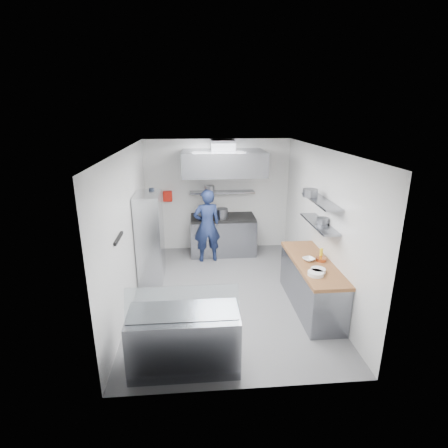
{
  "coord_description": "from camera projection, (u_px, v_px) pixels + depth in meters",
  "views": [
    {
      "loc": [
        -0.57,
        -6.11,
        3.43
      ],
      "look_at": [
        0.0,
        0.6,
        1.25
      ],
      "focal_mm": 28.0,
      "sensor_mm": 36.0,
      "label": 1
    }
  ],
  "objects": [
    {
      "name": "wall_right",
      "position": [
        321.0,
        224.0,
        6.61
      ],
      "size": [
        2.8,
        5.0,
        0.02
      ],
      "primitive_type": "cube",
      "rotation": [
        1.57,
        0.0,
        -1.57
      ],
      "color": "white",
      "rests_on": "floor"
    },
    {
      "name": "rack_bin_b",
      "position": [
        152.0,
        213.0,
        7.64
      ],
      "size": [
        0.15,
        0.19,
        0.17
      ],
      "primitive_type": "cube",
      "color": "yellow",
      "rests_on": "wire_rack"
    },
    {
      "name": "extractor_hood",
      "position": [
        223.0,
        163.0,
        8.02
      ],
      "size": [
        1.9,
        1.15,
        0.55
      ],
      "primitive_type": "cube",
      "color": "gray",
      "rests_on": "wall_back"
    },
    {
      "name": "shelf_pot_c",
      "position": [
        323.0,
        220.0,
        6.23
      ],
      "size": [
        0.21,
        0.21,
        0.1
      ],
      "primitive_type": "cylinder",
      "color": "slate",
      "rests_on": "wall_shelf_lower"
    },
    {
      "name": "wall_shelf_upper",
      "position": [
        321.0,
        201.0,
        6.15
      ],
      "size": [
        0.3,
        1.3,
        0.04
      ],
      "primitive_type": "cube",
      "color": "gray",
      "rests_on": "wall_right"
    },
    {
      "name": "red_firebox",
      "position": [
        168.0,
        196.0,
        8.67
      ],
      "size": [
        0.22,
        0.1,
        0.26
      ],
      "primitive_type": "cube",
      "color": "red",
      "rests_on": "wall_back"
    },
    {
      "name": "cooktop",
      "position": [
        223.0,
        218.0,
        8.61
      ],
      "size": [
        1.57,
        0.78,
        0.06
      ],
      "primitive_type": "cube",
      "color": "black",
      "rests_on": "gas_range"
    },
    {
      "name": "over_range_shelf",
      "position": [
        222.0,
        192.0,
        8.66
      ],
      "size": [
        1.6,
        0.3,
        0.04
      ],
      "primitive_type": "cube",
      "color": "gray",
      "rests_on": "wall_back"
    },
    {
      "name": "stock_pot_mid",
      "position": [
        221.0,
        213.0,
        8.42
      ],
      "size": [
        0.32,
        0.32,
        0.24
      ],
      "primitive_type": "cylinder",
      "color": "slate",
      "rests_on": "cooktop"
    },
    {
      "name": "prep_counter_top",
      "position": [
        313.0,
        263.0,
        6.18
      ],
      "size": [
        0.65,
        2.04,
        0.06
      ],
      "primitive_type": "cube",
      "color": "brown",
      "rests_on": "prep_counter_base"
    },
    {
      "name": "stock_pot_left",
      "position": [
        201.0,
        213.0,
        8.54
      ],
      "size": [
        0.3,
        0.3,
        0.2
      ],
      "primitive_type": "cylinder",
      "color": "slate",
      "rests_on": "cooktop"
    },
    {
      "name": "chef",
      "position": [
        207.0,
        226.0,
        8.17
      ],
      "size": [
        0.7,
        0.51,
        1.75
      ],
      "primitive_type": "imported",
      "rotation": [
        0.0,
        0.0,
        3.3
      ],
      "color": "#19254D",
      "rests_on": "floor"
    },
    {
      "name": "shelf_pot_a",
      "position": [
        210.0,
        189.0,
        8.46
      ],
      "size": [
        0.23,
        0.23,
        0.18
      ],
      "primitive_type": "cylinder",
      "color": "slate",
      "rests_on": "over_range_shelf"
    },
    {
      "name": "shelf_pot_d",
      "position": [
        310.0,
        193.0,
        6.37
      ],
      "size": [
        0.28,
        0.28,
        0.14
      ],
      "primitive_type": "cylinder",
      "color": "slate",
      "rests_on": "wall_shelf_upper"
    },
    {
      "name": "mixing_bowl",
      "position": [
        309.0,
        259.0,
        6.2
      ],
      "size": [
        0.26,
        0.26,
        0.05
      ],
      "primitive_type": "imported",
      "rotation": [
        0.0,
        0.0,
        0.39
      ],
      "color": "white",
      "rests_on": "prep_counter_top"
    },
    {
      "name": "wall_front",
      "position": [
        246.0,
        293.0,
        4.09
      ],
      "size": [
        3.6,
        2.8,
        0.02
      ],
      "primitive_type": "cube",
      "rotation": [
        -1.57,
        0.0,
        0.0
      ],
      "color": "white",
      "rests_on": "floor"
    },
    {
      "name": "prep_counter_base",
      "position": [
        311.0,
        286.0,
        6.32
      ],
      "size": [
        0.62,
        2.0,
        0.84
      ],
      "primitive_type": "cube",
      "color": "gray",
      "rests_on": "floor"
    },
    {
      "name": "plate_stack_b",
      "position": [
        318.0,
        270.0,
        5.76
      ],
      "size": [
        0.24,
        0.24,
        0.06
      ],
      "primitive_type": "cylinder",
      "color": "white",
      "rests_on": "prep_counter_top"
    },
    {
      "name": "gas_range",
      "position": [
        223.0,
        236.0,
        8.76
      ],
      "size": [
        1.6,
        0.8,
        0.9
      ],
      "primitive_type": "cube",
      "color": "gray",
      "rests_on": "floor"
    },
    {
      "name": "hood_duct",
      "position": [
        223.0,
        145.0,
        8.12
      ],
      "size": [
        0.55,
        0.55,
        0.24
      ],
      "primitive_type": "cube",
      "color": "slate",
      "rests_on": "extractor_hood"
    },
    {
      "name": "display_glass",
      "position": [
        182.0,
        303.0,
        4.49
      ],
      "size": [
        1.47,
        0.19,
        0.42
      ],
      "primitive_type": "cube",
      "rotation": [
        -0.38,
        0.0,
        0.0
      ],
      "color": "silver",
      "rests_on": "display_case"
    },
    {
      "name": "floor",
      "position": [
        227.0,
        293.0,
        6.9
      ],
      "size": [
        5.0,
        5.0,
        0.0
      ],
      "primitive_type": "plane",
      "color": "#5E5E60",
      "rests_on": "ground"
    },
    {
      "name": "display_case",
      "position": [
        184.0,
        340.0,
        4.81
      ],
      "size": [
        1.5,
        0.7,
        0.85
      ],
      "primitive_type": "cube",
      "color": "gray",
      "rests_on": "floor"
    },
    {
      "name": "wire_rack",
      "position": [
        150.0,
        237.0,
        7.3
      ],
      "size": [
        0.5,
        0.9,
        1.85
      ],
      "primitive_type": "cube",
      "color": "silver",
      "rests_on": "floor"
    },
    {
      "name": "copper_pan",
      "position": [
        321.0,
        259.0,
        6.18
      ],
      "size": [
        0.18,
        0.18,
        0.06
      ],
      "primitive_type": "cylinder",
      "color": "#CF6D3A",
      "rests_on": "prep_counter_top"
    },
    {
      "name": "plate_stack_a",
      "position": [
        316.0,
        273.0,
        5.64
      ],
      "size": [
        0.26,
        0.26,
        0.06
      ],
      "primitive_type": "cylinder",
      "color": "white",
      "rests_on": "prep_counter_top"
    },
    {
      "name": "wall_shelf_lower",
      "position": [
        319.0,
        224.0,
        6.28
      ],
      "size": [
        0.3,
        1.3,
        0.04
      ],
      "primitive_type": "cube",
      "color": "gray",
      "rests_on": "wall_right"
    },
    {
      "name": "ceiling",
      "position": [
        227.0,
        149.0,
        6.03
      ],
      "size": [
        5.0,
        5.0,
        0.0
      ],
      "primitive_type": "plane",
      "rotation": [
        3.14,
        0.0,
        0.0
      ],
      "color": "silver",
      "rests_on": "wall_back"
    },
    {
      "name": "rack_bin_a",
      "position": [
        151.0,
        242.0,
        7.36
      ],
      "size": [
        0.17,
        0.21,
        0.19
      ],
      "primitive_type": "cube",
      "color": "white",
      "rests_on": "wire_rack"
    },
    {
      "name": "knife_strip",
      "position": [
        119.0,
        238.0,
        5.42
      ],
      "size": [
        0.04,
        0.55,
        0.05
      ],
      "primitive_type": "cube",
      "color": "black",
      "rests_on": "wall_left"
    },
    {
      "name": "rack_jar",
      "position": [
        152.0,
        192.0,
        7.35
      ],
      "size": [
        0.11,
        0.11,
        0.18
      ],
      "primitive_type": "cylinder",
      "color": "black",
      "rests_on": "wire_rack"
    },
    {
      "name": "wall_back",
      "position": [
        218.0,
        195.0,
        8.84
      ],
      "size": [
        3.6,
        2.8,
        0.02
      ],
      "primitive_type": "cube",
      "rotation": [
        1.57,
        0.0,
        0.0
      ],
      "color": "white",
      "rests_on": "floor"
    },
    {
      "name": "squeeze_bottle",
      "position": [
        321.0,
        253.0,
        6.29
      ],
      "size": [
        0.05,
        0.05,
        0.18
      ],
      "primitive_type": "cylinder",
      "color": "yellow",
      "rests_on": "prep_counter_top"
    },
    {
      "name": "wall_left",
      "position": [
        128.0,
        229.0,
        6.32
      ],
      "size": [
        2.8,
        5.0,
        0.02
      ],
      "primitive_type": "cube",
      "rotation": [
        1.57,
        0.0,
        1.57
      ],
      "color": "white",
      "rests_on": "floor"
    }
  ]
}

